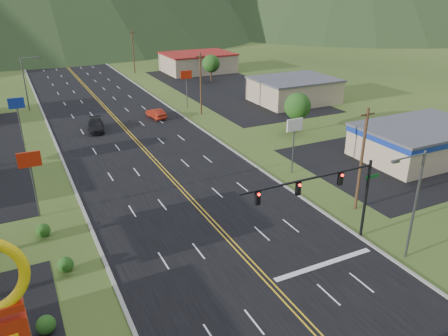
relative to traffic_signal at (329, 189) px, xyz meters
name	(u,v)px	position (x,y,z in m)	size (l,w,h in m)	color
traffic_signal	(329,189)	(0.00, 0.00, 0.00)	(13.10, 0.43, 7.00)	black
streetlight_east	(413,199)	(4.70, -4.00, -0.15)	(3.28, 0.25, 9.00)	#59595E
streetlight_west	(26,80)	(-18.16, 56.00, -0.15)	(3.28, 0.25, 9.00)	#59595E
building_east_near	(421,140)	(23.52, 11.00, -3.06)	(15.40, 10.40, 4.10)	tan
building_east_mid	(294,90)	(25.52, 41.00, -3.17)	(14.40, 11.40, 4.30)	tan
building_east_far	(198,62)	(21.52, 76.00, -3.07)	(16.40, 12.40, 4.50)	tan
pole_sign_west_a	(30,166)	(-20.48, 16.00, -0.28)	(2.00, 0.18, 6.40)	#59595E
pole_sign_west_b	(17,108)	(-20.48, 38.00, -0.28)	(2.00, 0.18, 6.40)	#59595E
pole_sign_east_a	(294,131)	(6.52, 14.00, -0.28)	(2.00, 0.18, 6.40)	#59595E
pole_sign_east_b	(186,78)	(6.52, 46.00, -0.28)	(2.00, 0.18, 6.40)	#59595E
tree_east_a	(297,106)	(15.52, 26.00, -1.44)	(3.84, 3.84, 5.82)	#382314
tree_east_b	(211,64)	(19.52, 64.00, -1.44)	(3.84, 3.84, 5.82)	#382314
utility_pole_a	(362,159)	(7.02, 4.00, -0.20)	(1.60, 0.28, 10.00)	#382314
utility_pole_b	(201,83)	(7.02, 41.00, -0.20)	(1.60, 0.28, 10.00)	#382314
utility_pole_c	(133,51)	(7.02, 81.00, -0.20)	(1.60, 0.28, 10.00)	#382314
utility_pole_d	(98,35)	(7.02, 121.00, -0.20)	(1.60, 0.28, 10.00)	#382314
car_dark_mid	(96,126)	(-10.50, 39.52, -4.54)	(2.22, 5.45, 1.58)	black
car_red_far	(156,114)	(-0.51, 41.98, -4.57)	(1.60, 4.58, 1.51)	#9F2311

